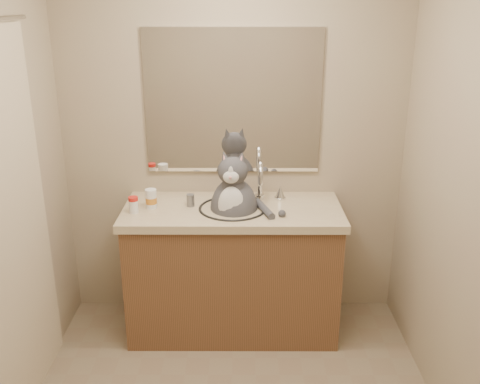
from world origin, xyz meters
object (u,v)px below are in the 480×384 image
object	(u,v)px
pill_bottle_orange	(151,199)
grey_canister	(191,200)
pill_bottle_redcap	(134,205)
cat	(234,205)

from	to	relation	value
pill_bottle_orange	grey_canister	distance (m)	0.24
pill_bottle_redcap	grey_canister	xyz separation A→B (m)	(0.33, 0.11, -0.01)
cat	pill_bottle_redcap	distance (m)	0.60
pill_bottle_redcap	grey_canister	bearing A→B (deg)	17.92
cat	grey_canister	size ratio (longest dim) A/B	7.56
pill_bottle_orange	cat	bearing A→B (deg)	-1.71
pill_bottle_orange	grey_canister	bearing A→B (deg)	6.39
pill_bottle_orange	grey_canister	size ratio (longest dim) A/B	1.54
cat	pill_bottle_redcap	bearing A→B (deg)	-166.17
cat	pill_bottle_redcap	world-z (taller)	cat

